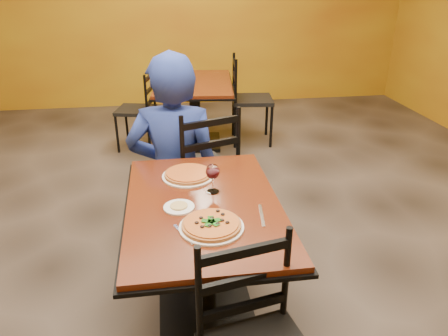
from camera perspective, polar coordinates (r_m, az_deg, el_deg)
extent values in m
cube|color=black|center=(3.04, -3.50, -12.42)|extent=(7.00, 8.00, 0.01)
cube|color=#B99814|center=(6.42, -7.36, 21.71)|extent=(7.00, 0.01, 3.00)
cube|color=#5D270E|center=(2.22, -2.82, -5.08)|extent=(0.80, 1.20, 0.03)
cube|color=black|center=(2.23, -2.81, -5.64)|extent=(0.83, 1.23, 0.02)
cylinder|color=black|center=(2.42, -2.63, -12.58)|extent=(0.12, 0.12, 0.66)
cube|color=black|center=(2.65, -2.48, -18.60)|extent=(0.55, 0.55, 0.04)
cube|color=#5D270E|center=(4.80, -4.10, 11.52)|extent=(0.96, 1.33, 0.03)
cube|color=black|center=(4.80, -4.09, 11.23)|extent=(1.00, 1.36, 0.02)
cylinder|color=black|center=(4.89, -3.97, 7.36)|extent=(0.12, 0.12, 0.66)
cube|color=black|center=(5.01, -3.85, 3.55)|extent=(0.63, 0.63, 0.04)
imported|color=navy|center=(2.98, -6.86, 2.26)|extent=(0.73, 0.54, 1.41)
cylinder|color=white|center=(2.00, -1.72, -8.08)|extent=(0.31, 0.31, 0.01)
cylinder|color=#91370A|center=(1.99, -1.72, -7.69)|extent=(0.28, 0.28, 0.02)
cylinder|color=white|center=(2.49, -4.91, -1.10)|extent=(0.31, 0.31, 0.01)
cylinder|color=orange|center=(2.48, -4.93, -0.77)|extent=(0.28, 0.28, 0.02)
cylinder|color=white|center=(2.17, -6.17, -5.35)|extent=(0.16, 0.16, 0.01)
cylinder|color=tan|center=(2.16, -6.18, -5.15)|extent=(0.09, 0.09, 0.01)
cube|color=silver|center=(1.96, -5.55, -9.02)|extent=(0.09, 0.18, 0.00)
cube|color=silver|center=(2.10, 5.19, -6.43)|extent=(0.04, 0.21, 0.00)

